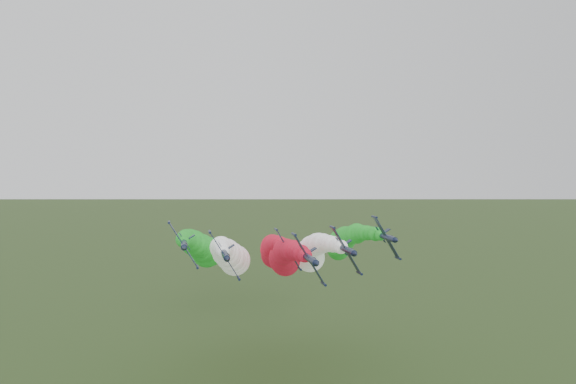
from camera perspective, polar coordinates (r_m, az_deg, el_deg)
name	(u,v)px	position (r m, az deg, el deg)	size (l,w,h in m)	color
jet_lead	(285,257)	(140.21, -0.27, -6.65)	(13.99, 71.57, 19.31)	black
jet_inner_left	(229,255)	(149.20, -5.99, -6.41)	(14.83, 72.40, 20.15)	black
jet_inner_right	(312,252)	(148.77, 2.46, -6.07)	(14.71, 72.28, 20.03)	black
jet_outer_left	(200,248)	(153.13, -8.88, -5.61)	(14.27, 71.84, 19.59)	black
jet_outer_right	(344,242)	(159.21, 5.66, -5.07)	(13.97, 71.54, 19.29)	black
jet_trail	(274,251)	(165.19, -1.45, -5.97)	(14.09, 71.66, 19.41)	black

